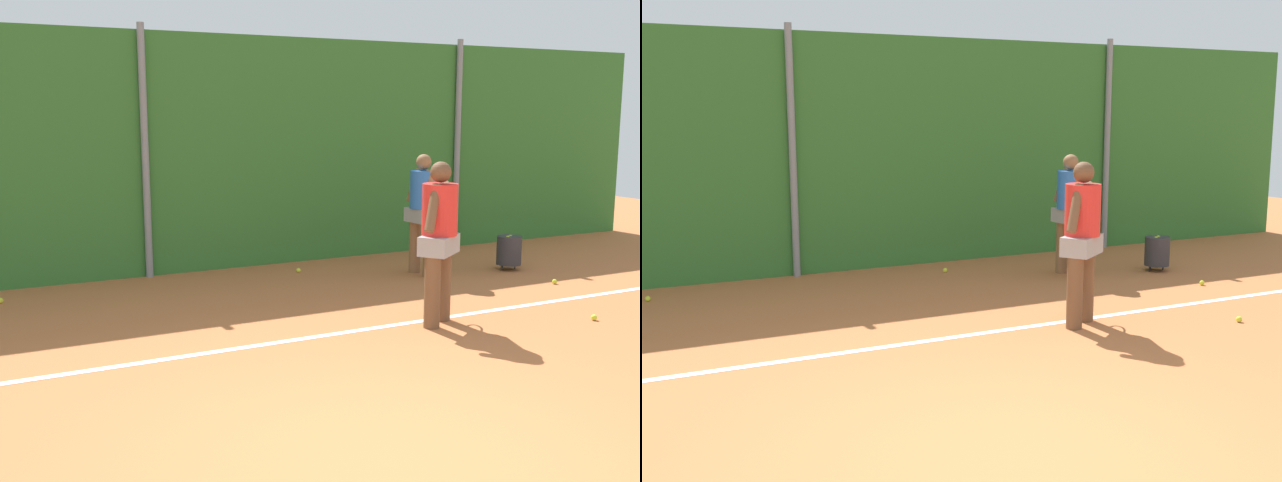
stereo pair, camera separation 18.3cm
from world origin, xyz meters
TOP-DOWN VIEW (x-y plane):
  - ground_plane at (0.00, 1.93)m, footprint 28.14×28.14m
  - hedge_fence_backdrop at (0.00, 6.54)m, footprint 18.29×0.25m
  - fence_post_center at (0.00, 6.37)m, footprint 0.10×0.10m
  - fence_post_right at (5.28, 6.37)m, footprint 0.10×0.10m
  - court_baseline_paint at (0.00, 2.74)m, footprint 13.37×0.10m
  - player_midcourt at (2.20, 2.59)m, footprint 0.66×0.58m
  - player_backcourt_far at (3.50, 4.78)m, footprint 0.37×0.72m
  - ball_hopper at (4.82, 4.46)m, footprint 0.36×0.36m
  - tennis_ball_0 at (1.99, 5.68)m, footprint 0.07×0.07m
  - tennis_ball_2 at (3.83, 1.90)m, footprint 0.07×0.07m
  - tennis_ball_3 at (4.75, 3.45)m, footprint 0.07×0.07m
  - tennis_ball_8 at (-1.99, 5.72)m, footprint 0.07×0.07m

SIDE VIEW (x-z plane):
  - ground_plane at x=0.00m, z-range 0.00..0.00m
  - court_baseline_paint at x=0.00m, z-range 0.00..0.01m
  - tennis_ball_0 at x=1.99m, z-range 0.00..0.07m
  - tennis_ball_2 at x=3.83m, z-range 0.00..0.07m
  - tennis_ball_3 at x=4.75m, z-range 0.00..0.07m
  - tennis_ball_8 at x=-1.99m, z-range 0.00..0.07m
  - ball_hopper at x=4.82m, z-range 0.03..0.55m
  - player_backcourt_far at x=3.50m, z-range 0.11..1.82m
  - player_midcourt at x=2.20m, z-range 0.11..1.88m
  - hedge_fence_backdrop at x=0.00m, z-range 0.00..3.38m
  - fence_post_center at x=0.00m, z-range 0.00..3.47m
  - fence_post_right at x=5.28m, z-range 0.00..3.47m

